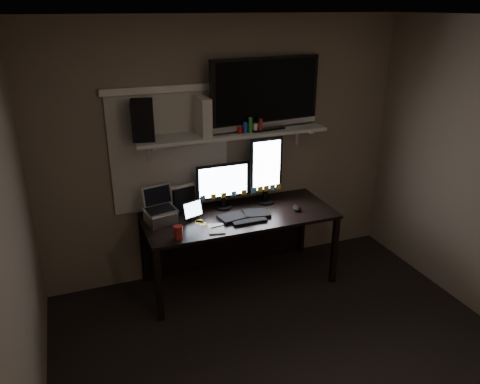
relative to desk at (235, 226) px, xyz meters
name	(u,v)px	position (x,y,z in m)	size (l,w,h in m)	color
floor	(308,380)	(0.00, -1.55, -0.55)	(3.60, 3.60, 0.00)	black
ceiling	(333,18)	(0.00, -1.55, 1.95)	(3.60, 3.60, 0.00)	silver
back_wall	(226,151)	(0.00, 0.25, 0.70)	(3.60, 3.60, 0.00)	#726652
left_wall	(8,283)	(-1.80, -1.55, 0.70)	(3.60, 3.60, 0.00)	#726652
window_blinds	(170,152)	(-0.55, 0.24, 0.75)	(1.10, 0.02, 1.10)	beige
desk	(235,226)	(0.00, 0.00, 0.00)	(1.80, 0.75, 0.73)	black
wall_shelf	(232,133)	(0.00, 0.08, 0.91)	(1.80, 0.35, 0.03)	#BBBCB6
monitor_landscape	(223,186)	(-0.09, 0.08, 0.41)	(0.52, 0.05, 0.46)	black
monitor_portrait	(266,170)	(0.35, 0.06, 0.51)	(0.34, 0.06, 0.67)	black
keyboard	(245,216)	(0.02, -0.20, 0.19)	(0.49, 0.19, 0.03)	black
mouse	(297,208)	(0.55, -0.23, 0.20)	(0.07, 0.11, 0.04)	black
notepad	(216,229)	(-0.30, -0.35, 0.18)	(0.14, 0.20, 0.01)	white
tablet	(193,210)	(-0.44, -0.07, 0.27)	(0.21, 0.09, 0.19)	black
file_sorter	(183,199)	(-0.48, 0.12, 0.31)	(0.21, 0.10, 0.27)	black
laptop	(160,207)	(-0.73, -0.05, 0.34)	(0.28, 0.23, 0.32)	silver
cup	(178,232)	(-0.65, -0.39, 0.23)	(0.08, 0.08, 0.11)	maroon
sticky_notes	(211,223)	(-0.30, -0.20, 0.18)	(0.29, 0.21, 0.00)	yellow
tv	(266,94)	(0.33, 0.08, 1.26)	(1.10, 0.20, 0.66)	black
game_console	(203,116)	(-0.27, 0.08, 1.09)	(0.09, 0.28, 0.34)	silver
speaker	(143,120)	(-0.80, 0.10, 1.10)	(0.19, 0.23, 0.34)	black
bottles	(250,125)	(0.15, -0.01, 1.00)	(0.22, 0.05, 0.14)	#A50F0C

